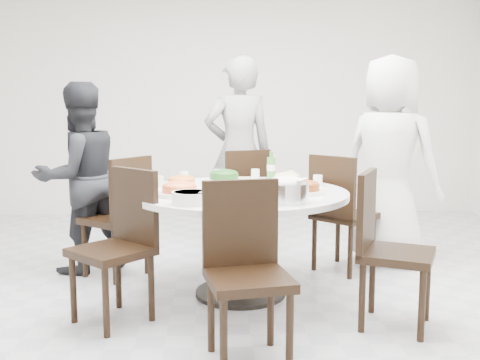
{
  "coord_description": "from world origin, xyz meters",
  "views": [
    {
      "loc": [
        -0.21,
        -3.82,
        1.37
      ],
      "look_at": [
        -0.03,
        0.08,
        0.82
      ],
      "focal_mm": 42.0,
      "sensor_mm": 36.0,
      "label": 1
    }
  ],
  "objects_px": {
    "chair_nw": "(115,216)",
    "chair_s": "(249,275)",
    "chair_se": "(397,251)",
    "diner_right": "(390,161)",
    "diner_middle": "(238,152)",
    "rice_bowl": "(286,192)",
    "diner_left": "(79,178)",
    "beverage_bottle": "(271,166)",
    "chair_n": "(240,201)",
    "dining_table": "(240,243)",
    "chair_ne": "(344,213)",
    "chair_sw": "(111,248)",
    "soup_bowl": "(191,198)"
  },
  "relations": [
    {
      "from": "chair_nw",
      "to": "chair_s",
      "type": "xyz_separation_m",
      "value": [
        0.95,
        -1.54,
        0.0
      ]
    },
    {
      "from": "chair_se",
      "to": "diner_right",
      "type": "xyz_separation_m",
      "value": [
        0.38,
        1.37,
        0.4
      ]
    },
    {
      "from": "diner_middle",
      "to": "chair_s",
      "type": "bearing_deg",
      "value": 79.34
    },
    {
      "from": "rice_bowl",
      "to": "chair_s",
      "type": "bearing_deg",
      "value": -114.03
    },
    {
      "from": "diner_left",
      "to": "beverage_bottle",
      "type": "relative_size",
      "value": 6.61
    },
    {
      "from": "chair_nw",
      "to": "diner_right",
      "type": "relative_size",
      "value": 0.54
    },
    {
      "from": "chair_n",
      "to": "rice_bowl",
      "type": "relative_size",
      "value": 3.4
    },
    {
      "from": "diner_right",
      "to": "chair_s",
      "type": "bearing_deg",
      "value": 96.12
    },
    {
      "from": "dining_table",
      "to": "diner_right",
      "type": "bearing_deg",
      "value": 30.42
    },
    {
      "from": "chair_s",
      "to": "chair_se",
      "type": "xyz_separation_m",
      "value": [
        0.92,
        0.43,
        0.0
      ]
    },
    {
      "from": "chair_n",
      "to": "beverage_bottle",
      "type": "height_order",
      "value": "beverage_bottle"
    },
    {
      "from": "chair_ne",
      "to": "beverage_bottle",
      "type": "bearing_deg",
      "value": 48.08
    },
    {
      "from": "dining_table",
      "to": "beverage_bottle",
      "type": "relative_size",
      "value": 6.52
    },
    {
      "from": "diner_left",
      "to": "beverage_bottle",
      "type": "height_order",
      "value": "diner_left"
    },
    {
      "from": "diner_left",
      "to": "chair_ne",
      "type": "bearing_deg",
      "value": 138.23
    },
    {
      "from": "diner_left",
      "to": "chair_sw",
      "type": "bearing_deg",
      "value": 72.66
    },
    {
      "from": "chair_s",
      "to": "diner_left",
      "type": "relative_size",
      "value": 0.62
    },
    {
      "from": "chair_ne",
      "to": "diner_middle",
      "type": "bearing_deg",
      "value": -1.07
    },
    {
      "from": "dining_table",
      "to": "chair_ne",
      "type": "distance_m",
      "value": 1.04
    },
    {
      "from": "chair_sw",
      "to": "chair_ne",
      "type": "bearing_deg",
      "value": 74.82
    },
    {
      "from": "chair_ne",
      "to": "chair_s",
      "type": "xyz_separation_m",
      "value": [
        -0.88,
        -1.6,
        0.0
      ]
    },
    {
      "from": "rice_bowl",
      "to": "chair_nw",
      "type": "bearing_deg",
      "value": 142.64
    },
    {
      "from": "diner_right",
      "to": "soup_bowl",
      "type": "bearing_deg",
      "value": 79.22
    },
    {
      "from": "chair_nw",
      "to": "diner_left",
      "type": "xyz_separation_m",
      "value": [
        -0.3,
        0.16,
        0.29
      ]
    },
    {
      "from": "chair_n",
      "to": "rice_bowl",
      "type": "height_order",
      "value": "chair_n"
    },
    {
      "from": "chair_n",
      "to": "chair_sw",
      "type": "height_order",
      "value": "same"
    },
    {
      "from": "chair_n",
      "to": "chair_sw",
      "type": "xyz_separation_m",
      "value": [
        -0.87,
        -1.6,
        0.0
      ]
    },
    {
      "from": "dining_table",
      "to": "chair_n",
      "type": "xyz_separation_m",
      "value": [
        0.05,
        1.15,
        0.1
      ]
    },
    {
      "from": "chair_s",
      "to": "soup_bowl",
      "type": "relative_size",
      "value": 3.96
    },
    {
      "from": "chair_se",
      "to": "diner_middle",
      "type": "distance_m",
      "value": 2.27
    },
    {
      "from": "chair_se",
      "to": "dining_table",
      "type": "bearing_deg",
      "value": 82.07
    },
    {
      "from": "dining_table",
      "to": "chair_se",
      "type": "height_order",
      "value": "chair_se"
    },
    {
      "from": "chair_s",
      "to": "diner_middle",
      "type": "height_order",
      "value": "diner_middle"
    },
    {
      "from": "chair_n",
      "to": "soup_bowl",
      "type": "xyz_separation_m",
      "value": [
        -0.37,
        -1.62,
        0.31
      ]
    },
    {
      "from": "chair_n",
      "to": "chair_nw",
      "type": "distance_m",
      "value": 1.2
    },
    {
      "from": "diner_right",
      "to": "diner_left",
      "type": "height_order",
      "value": "diner_right"
    },
    {
      "from": "chair_n",
      "to": "chair_se",
      "type": "xyz_separation_m",
      "value": [
        0.87,
        -1.76,
        0.0
      ]
    },
    {
      "from": "dining_table",
      "to": "diner_right",
      "type": "distance_m",
      "value": 1.58
    },
    {
      "from": "chair_se",
      "to": "beverage_bottle",
      "type": "bearing_deg",
      "value": 55.29
    },
    {
      "from": "chair_se",
      "to": "diner_left",
      "type": "height_order",
      "value": "diner_left"
    },
    {
      "from": "chair_ne",
      "to": "chair_n",
      "type": "distance_m",
      "value": 1.01
    },
    {
      "from": "soup_bowl",
      "to": "chair_n",
      "type": "bearing_deg",
      "value": 77.01
    },
    {
      "from": "chair_s",
      "to": "diner_right",
      "type": "distance_m",
      "value": 2.26
    },
    {
      "from": "chair_nw",
      "to": "chair_s",
      "type": "distance_m",
      "value": 1.82
    },
    {
      "from": "chair_n",
      "to": "beverage_bottle",
      "type": "distance_m",
      "value": 0.76
    },
    {
      "from": "chair_s",
      "to": "diner_left",
      "type": "height_order",
      "value": "diner_left"
    },
    {
      "from": "chair_n",
      "to": "chair_s",
      "type": "relative_size",
      "value": 1.0
    },
    {
      "from": "dining_table",
      "to": "chair_s",
      "type": "height_order",
      "value": "chair_s"
    },
    {
      "from": "chair_n",
      "to": "chair_s",
      "type": "bearing_deg",
      "value": 68.28
    },
    {
      "from": "chair_ne",
      "to": "chair_sw",
      "type": "bearing_deg",
      "value": 77.04
    }
  ]
}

